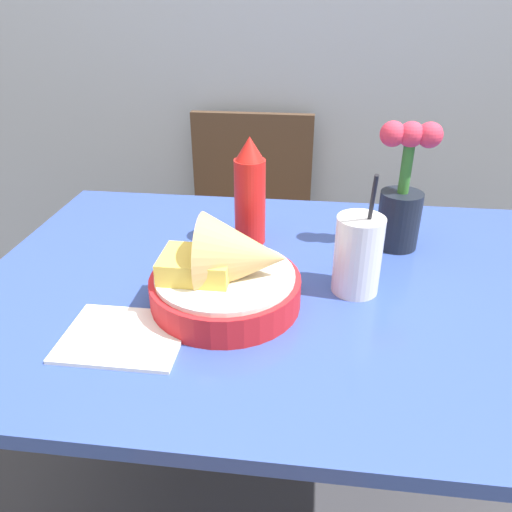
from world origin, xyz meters
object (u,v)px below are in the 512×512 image
at_px(chair_far_window, 249,220).
at_px(drink_cup, 357,257).
at_px(ketchup_bottle, 250,193).
at_px(flower_vase, 402,196).
at_px(food_basket, 230,275).

height_order(chair_far_window, drink_cup, drink_cup).
height_order(chair_far_window, ketchup_bottle, ketchup_bottle).
xyz_separation_m(drink_cup, flower_vase, (0.09, 0.18, 0.04)).
distance_m(chair_far_window, ketchup_bottle, 0.70).
relative_size(chair_far_window, food_basket, 3.48).
bearing_deg(drink_cup, ketchup_bottle, 140.76).
distance_m(ketchup_bottle, flower_vase, 0.29).
relative_size(food_basket, flower_vase, 0.98).
height_order(chair_far_window, food_basket, food_basket).
height_order(food_basket, drink_cup, drink_cup).
bearing_deg(ketchup_bottle, drink_cup, -39.24).
distance_m(ketchup_bottle, drink_cup, 0.26).
height_order(food_basket, flower_vase, flower_vase).
bearing_deg(chair_far_window, drink_cup, -69.47).
bearing_deg(food_basket, ketchup_bottle, 89.96).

